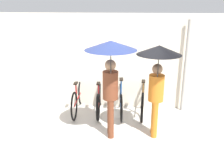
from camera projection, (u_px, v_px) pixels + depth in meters
ground_plane at (103, 145)px, 5.12m from camera, size 30.00×30.00×0.00m
back_wall at (111, 62)px, 6.66m from camera, size 9.92×0.12×2.52m
parked_bicycle_0 at (78, 97)px, 6.60m from camera, size 0.44×1.75×1.08m
parked_bicycle_1 at (99, 99)px, 6.54m from camera, size 0.44×1.63×1.10m
parked_bicycle_2 at (121, 99)px, 6.49m from camera, size 0.44×1.69×1.01m
parked_bicycle_3 at (143, 99)px, 6.46m from camera, size 0.44×1.73×1.00m
pedestrian_leading at (111, 63)px, 4.88m from camera, size 1.02×1.02×2.11m
pedestrian_center at (158, 69)px, 4.95m from camera, size 0.88×0.88×2.02m
awning_pole at (185, 67)px, 6.36m from camera, size 0.07×0.07×2.39m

